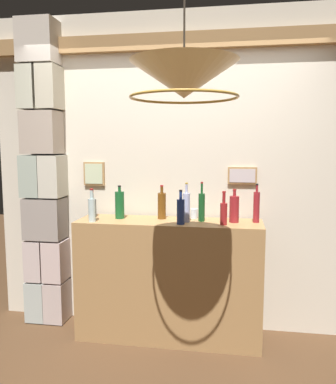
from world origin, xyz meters
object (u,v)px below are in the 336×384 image
(liquor_bottle_amaro, at_px, (120,207))
(liquor_bottle_rum, at_px, (234,209))
(liquor_bottle_scotch, at_px, (202,206))
(glass_tumbler_rocks, at_px, (194,214))
(liquor_bottle_brandy, at_px, (256,207))
(liquor_bottle_whiskey, at_px, (120,205))
(liquor_bottle_vodka, at_px, (162,205))
(liquor_bottle_port, at_px, (181,211))
(liquor_bottle_vermouth, at_px, (186,207))
(liquor_bottle_mezcal, at_px, (92,207))
(liquor_bottle_tequila, at_px, (92,209))
(pendant_lamp, at_px, (184,81))
(liquor_bottle_gin, at_px, (224,212))

(liquor_bottle_amaro, xyz_separation_m, liquor_bottle_rum, (1.01, -0.13, 0.03))
(liquor_bottle_scotch, distance_m, glass_tumbler_rocks, 0.16)
(liquor_bottle_rum, bearing_deg, liquor_bottle_brandy, 6.65)
(liquor_bottle_whiskey, xyz_separation_m, liquor_bottle_vodka, (0.36, 0.04, -0.00))
(liquor_bottle_whiskey, relative_size, liquor_bottle_brandy, 0.90)
(liquor_bottle_port, xyz_separation_m, liquor_bottle_rum, (0.42, 0.15, 0.00))
(liquor_bottle_amaro, xyz_separation_m, liquor_bottle_vermouth, (0.62, -0.18, 0.04))
(liquor_bottle_scotch, relative_size, liquor_bottle_port, 1.18)
(liquor_bottle_mezcal, bearing_deg, liquor_bottle_amaro, 18.42)
(liquor_bottle_whiskey, bearing_deg, liquor_bottle_port, -16.44)
(liquor_bottle_vermouth, height_order, glass_tumbler_rocks, liquor_bottle_vermouth)
(liquor_bottle_brandy, xyz_separation_m, liquor_bottle_rum, (-0.18, -0.02, -0.02))
(liquor_bottle_amaro, relative_size, liquor_bottle_rum, 0.82)
(liquor_bottle_vermouth, relative_size, liquor_bottle_port, 1.17)
(liquor_bottle_whiskey, relative_size, liquor_bottle_tequila, 1.03)
(liquor_bottle_tequila, relative_size, pendant_lamp, 0.44)
(liquor_bottle_gin, bearing_deg, liquor_bottle_whiskey, 171.88)
(liquor_bottle_amaro, bearing_deg, liquor_bottle_whiskey, -75.15)
(liquor_bottle_amaro, height_order, liquor_bottle_port, liquor_bottle_port)
(liquor_bottle_scotch, height_order, glass_tumbler_rocks, liquor_bottle_scotch)
(liquor_bottle_whiskey, xyz_separation_m, liquor_bottle_port, (0.55, -0.16, -0.01))
(liquor_bottle_amaro, relative_size, liquor_bottle_vermouth, 0.69)
(liquor_bottle_brandy, height_order, glass_tumbler_rocks, liquor_bottle_brandy)
(liquor_bottle_rum, xyz_separation_m, pendant_lamp, (-0.30, -0.93, 0.89))
(liquor_bottle_brandy, distance_m, liquor_bottle_mezcal, 1.42)
(liquor_bottle_vermouth, xyz_separation_m, liquor_bottle_mezcal, (-0.85, 0.10, -0.04))
(liquor_bottle_amaro, xyz_separation_m, liquor_bottle_port, (0.58, -0.28, 0.03))
(liquor_bottle_tequila, distance_m, liquor_bottle_vodka, 0.59)
(liquor_bottle_tequila, bearing_deg, liquor_bottle_amaro, 62.48)
(liquor_bottle_mezcal, height_order, liquor_bottle_tequila, liquor_bottle_tequila)
(liquor_bottle_port, bearing_deg, liquor_bottle_amaro, 154.37)
(liquor_bottle_port, distance_m, pendant_lamp, 1.19)
(liquor_bottle_whiskey, xyz_separation_m, liquor_bottle_brandy, (1.16, 0.01, 0.01))
(liquor_bottle_gin, distance_m, liquor_bottle_port, 0.34)
(liquor_bottle_amaro, relative_size, liquor_bottle_mezcal, 0.98)
(liquor_bottle_brandy, relative_size, liquor_bottle_mezcal, 1.38)
(liquor_bottle_scotch, bearing_deg, liquor_bottle_mezcal, 176.93)
(liquor_bottle_tequila, relative_size, liquor_bottle_vodka, 0.95)
(liquor_bottle_port, xyz_separation_m, liquor_bottle_tequila, (-0.74, -0.02, -0.00))
(liquor_bottle_amaro, height_order, liquor_bottle_whiskey, liquor_bottle_whiskey)
(liquor_bottle_scotch, relative_size, liquor_bottle_tequila, 1.19)
(liquor_bottle_amaro, distance_m, liquor_bottle_tequila, 0.33)
(liquor_bottle_vermouth, relative_size, liquor_bottle_brandy, 1.02)
(liquor_bottle_vermouth, xyz_separation_m, liquor_bottle_brandy, (0.57, 0.07, 0.01))
(liquor_bottle_port, distance_m, liquor_bottle_tequila, 0.74)
(glass_tumbler_rocks, xyz_separation_m, pendant_lamp, (0.04, -1.05, 0.96))
(liquor_bottle_vermouth, height_order, pendant_lamp, pendant_lamp)
(liquor_bottle_scotch, xyz_separation_m, liquor_bottle_brandy, (0.45, 0.02, 0.01))
(liquor_bottle_rum, relative_size, pendant_lamp, 0.44)
(liquor_bottle_tequila, xyz_separation_m, pendant_lamp, (0.86, -0.77, 0.89))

